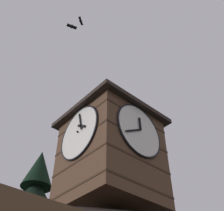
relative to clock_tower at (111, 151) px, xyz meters
The scene contains 3 objects.
clock_tower is the anchor object (origin of this frame).
flying_bird_high 10.02m from the clock_tower, ahead, with size 0.65×0.54×0.12m.
flying_bird_low 6.99m from the clock_tower, 21.40° to the left, with size 0.57×0.33×0.14m.
Camera 1 is at (9.07, 6.72, 2.22)m, focal length 47.11 mm.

